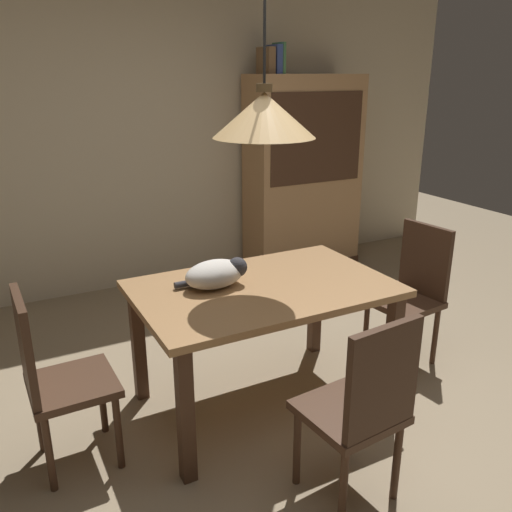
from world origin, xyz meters
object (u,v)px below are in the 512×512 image
book_brown_thick (266,60)px  book_blue_wide (273,59)px  pendant_lamp (264,115)px  chair_near_front (362,405)px  cat_sleeping (217,274)px  hutch_bookcase (303,179)px  chair_right_side (412,288)px  book_green_slim (279,58)px  chair_left_side (54,374)px  dining_table (263,302)px

book_brown_thick → book_blue_wide: (0.08, 0.00, 0.01)m
pendant_lamp → book_blue_wide: size_ratio=5.42×
chair_near_front → pendant_lamp: bearing=90.5°
cat_sleeping → hutch_bookcase: hutch_bookcase is taller
chair_right_side → book_green_slim: bearing=88.0°
chair_left_side → cat_sleeping: size_ratio=2.38×
hutch_bookcase → chair_left_side: bearing=-143.6°
chair_right_side → book_green_slim: book_green_slim is taller
dining_table → book_blue_wide: 2.60m
chair_right_side → pendant_lamp: pendant_lamp is taller
book_green_slim → pendant_lamp: bearing=-121.9°
chair_right_side → book_blue_wide: (0.01, 1.92, 1.46)m
book_brown_thick → book_blue_wide: book_blue_wide is taller
book_blue_wide → book_green_slim: book_green_slim is taller
chair_near_front → cat_sleeping: (-0.24, 0.98, 0.32)m
chair_left_side → cat_sleeping: chair_left_side is taller
chair_near_front → book_green_slim: size_ratio=3.58×
pendant_lamp → chair_left_side: bearing=-179.9°
chair_right_side → book_green_slim: size_ratio=3.58×
pendant_lamp → book_blue_wide: bearing=59.4°
chair_right_side → cat_sleeping: (-1.36, 0.09, 0.32)m
dining_table → book_brown_thick: (1.06, 1.92, 1.31)m
cat_sleeping → hutch_bookcase: 2.50m
book_green_slim → chair_right_side: bearing=-92.0°
chair_right_side → hutch_bookcase: hutch_bookcase is taller
book_blue_wide → book_green_slim: (0.06, 0.00, 0.01)m
cat_sleeping → chair_right_side: bearing=-3.9°
pendant_lamp → chair_near_front: bearing=-89.5°
dining_table → cat_sleeping: 0.31m
chair_near_front → chair_right_side: bearing=38.4°
chair_right_side → book_brown_thick: size_ratio=3.88×
chair_right_side → cat_sleeping: bearing=176.1°
dining_table → pendant_lamp: (0.00, 0.00, 1.01)m
cat_sleeping → book_blue_wide: book_blue_wide is taller
chair_right_side → book_green_slim: (0.07, 1.92, 1.47)m
cat_sleeping → book_blue_wide: bearing=53.0°
hutch_bookcase → chair_right_side: bearing=-100.5°
chair_right_side → pendant_lamp: (-1.13, -0.01, 1.15)m
chair_left_side → hutch_bookcase: size_ratio=0.50×
cat_sleeping → chair_left_side: bearing=-173.5°
cat_sleeping → pendant_lamp: pendant_lamp is taller
cat_sleeping → chair_near_front: bearing=-76.1°
chair_near_front → chair_right_side: 1.43m
pendant_lamp → book_green_slim: 2.29m
chair_left_side → dining_table: bearing=0.1°
chair_left_side → chair_right_side: bearing=0.3°
chair_near_front → book_blue_wide: 3.36m
dining_table → hutch_bookcase: (1.48, 1.92, 0.24)m
chair_left_side → cat_sleeping: 0.95m
dining_table → book_brown_thick: 2.56m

